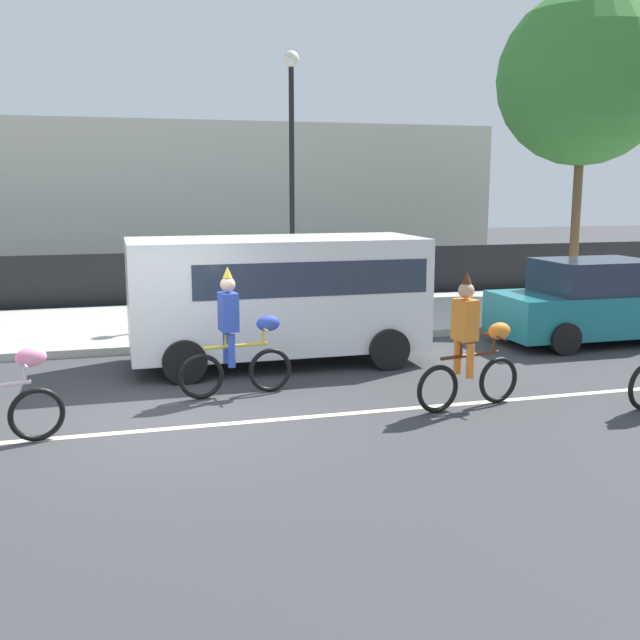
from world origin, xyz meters
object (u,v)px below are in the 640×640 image
at_px(parade_cyclist_orange, 471,349).
at_px(parked_car_teal, 596,303).
at_px(street_lamp_post, 292,144).
at_px(parade_cyclist_cobalt, 237,340).
at_px(parked_van_white, 281,290).

height_order(parade_cyclist_orange, parked_car_teal, parade_cyclist_orange).
xyz_separation_m(parked_car_teal, street_lamp_post, (-5.12, 4.34, 3.21)).
distance_m(parade_cyclist_orange, parked_car_teal, 5.59).
distance_m(parade_cyclist_cobalt, parked_van_white, 2.22).
height_order(parade_cyclist_cobalt, street_lamp_post, street_lamp_post).
relative_size(parked_van_white, street_lamp_post, 0.85).
bearing_deg(parked_car_teal, parade_cyclist_cobalt, -165.60).
height_order(parked_van_white, street_lamp_post, street_lamp_post).
height_order(parade_cyclist_cobalt, parade_cyclist_orange, same).
distance_m(parade_cyclist_orange, street_lamp_post, 8.38).
bearing_deg(parked_van_white, parade_cyclist_orange, -60.18).
bearing_deg(parade_cyclist_orange, parked_van_white, 119.82).
distance_m(parade_cyclist_cobalt, parked_car_teal, 7.70).
height_order(parked_car_teal, street_lamp_post, street_lamp_post).
distance_m(parade_cyclist_cobalt, parade_cyclist_orange, 3.36).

